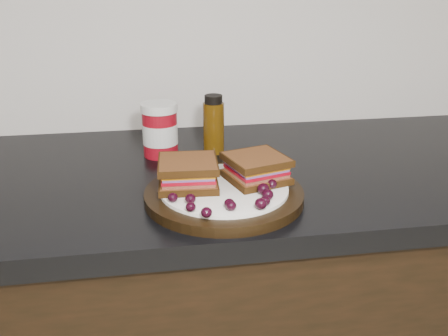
# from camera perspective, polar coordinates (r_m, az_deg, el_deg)

# --- Properties ---
(countertop) EXTENTS (3.98, 0.60, 0.04)m
(countertop) POSITION_cam_1_polar(r_m,az_deg,el_deg) (1.02, -6.91, -1.46)
(countertop) COLOR black
(countertop) RESTS_ON base_cabinets
(plate) EXTENTS (0.28, 0.28, 0.02)m
(plate) POSITION_cam_1_polar(r_m,az_deg,el_deg) (0.88, 0.00, -3.09)
(plate) COLOR black
(plate) RESTS_ON countertop
(sandwich_left) EXTENTS (0.11, 0.11, 0.05)m
(sandwich_left) POSITION_cam_1_polar(r_m,az_deg,el_deg) (0.87, -4.13, -0.58)
(sandwich_left) COLOR brown
(sandwich_left) RESTS_ON plate
(sandwich_right) EXTENTS (0.12, 0.12, 0.05)m
(sandwich_right) POSITION_cam_1_polar(r_m,az_deg,el_deg) (0.90, 3.71, -0.02)
(sandwich_right) COLOR brown
(sandwich_right) RESTS_ON plate
(grape_0) EXTENTS (0.02, 0.02, 0.02)m
(grape_0) POSITION_cam_1_polar(r_m,az_deg,el_deg) (0.82, -5.88, -3.37)
(grape_0) COLOR black
(grape_0) RESTS_ON plate
(grape_1) EXTENTS (0.02, 0.02, 0.02)m
(grape_1) POSITION_cam_1_polar(r_m,az_deg,el_deg) (0.81, -3.85, -3.53)
(grape_1) COLOR black
(grape_1) RESTS_ON plate
(grape_2) EXTENTS (0.02, 0.02, 0.02)m
(grape_2) POSITION_cam_1_polar(r_m,az_deg,el_deg) (0.79, -3.83, -4.46)
(grape_2) COLOR black
(grape_2) RESTS_ON plate
(grape_3) EXTENTS (0.02, 0.02, 0.02)m
(grape_3) POSITION_cam_1_polar(r_m,az_deg,el_deg) (0.77, -2.01, -5.10)
(grape_3) COLOR black
(grape_3) RESTS_ON plate
(grape_4) EXTENTS (0.02, 0.02, 0.02)m
(grape_4) POSITION_cam_1_polar(r_m,az_deg,el_deg) (0.79, 0.82, -4.33)
(grape_4) COLOR black
(grape_4) RESTS_ON plate
(grape_5) EXTENTS (0.02, 0.02, 0.02)m
(grape_5) POSITION_cam_1_polar(r_m,az_deg,el_deg) (0.80, 0.61, -4.08)
(grape_5) COLOR black
(grape_5) RESTS_ON plate
(grape_6) EXTENTS (0.02, 0.02, 0.02)m
(grape_6) POSITION_cam_1_polar(r_m,az_deg,el_deg) (0.79, 4.23, -4.10)
(grape_6) COLOR black
(grape_6) RESTS_ON plate
(grape_7) EXTENTS (0.02, 0.02, 0.02)m
(grape_7) POSITION_cam_1_polar(r_m,az_deg,el_deg) (0.81, 4.72, -3.78)
(grape_7) COLOR black
(grape_7) RESTS_ON plate
(grape_8) EXTENTS (0.02, 0.02, 0.02)m
(grape_8) POSITION_cam_1_polar(r_m,az_deg,el_deg) (0.83, 5.01, -3.06)
(grape_8) COLOR black
(grape_8) RESTS_ON plate
(grape_9) EXTENTS (0.02, 0.02, 0.02)m
(grape_9) POSITION_cam_1_polar(r_m,az_deg,el_deg) (0.85, 4.51, -2.40)
(grape_9) COLOR black
(grape_9) RESTS_ON plate
(grape_10) EXTENTS (0.02, 0.02, 0.02)m
(grape_10) POSITION_cam_1_polar(r_m,az_deg,el_deg) (0.87, 5.48, -1.81)
(grape_10) COLOR black
(grape_10) RESTS_ON plate
(grape_11) EXTENTS (0.02, 0.02, 0.02)m
(grape_11) POSITION_cam_1_polar(r_m,az_deg,el_deg) (0.88, 4.16, -1.53)
(grape_11) COLOR black
(grape_11) RESTS_ON plate
(grape_12) EXTENTS (0.02, 0.02, 0.02)m
(grape_12) POSITION_cam_1_polar(r_m,az_deg,el_deg) (0.90, 4.40, -0.88)
(grape_12) COLOR black
(grape_12) RESTS_ON plate
(grape_13) EXTENTS (0.02, 0.02, 0.02)m
(grape_13) POSITION_cam_1_polar(r_m,az_deg,el_deg) (0.93, 2.96, -0.07)
(grape_13) COLOR black
(grape_13) RESTS_ON plate
(grape_14) EXTENTS (0.02, 0.02, 0.02)m
(grape_14) POSITION_cam_1_polar(r_m,az_deg,el_deg) (0.92, -4.46, -0.52)
(grape_14) COLOR black
(grape_14) RESTS_ON plate
(grape_15) EXTENTS (0.02, 0.02, 0.02)m
(grape_15) POSITION_cam_1_polar(r_m,az_deg,el_deg) (0.88, -3.45, -1.50)
(grape_15) COLOR black
(grape_15) RESTS_ON plate
(grape_16) EXTENTS (0.02, 0.02, 0.02)m
(grape_16) POSITION_cam_1_polar(r_m,az_deg,el_deg) (0.87, -6.08, -1.75)
(grape_16) COLOR black
(grape_16) RESTS_ON plate
(grape_17) EXTENTS (0.02, 0.02, 0.02)m
(grape_17) POSITION_cam_1_polar(r_m,az_deg,el_deg) (0.85, -5.36, -2.21)
(grape_17) COLOR black
(grape_17) RESTS_ON plate
(grape_18) EXTENTS (0.02, 0.02, 0.02)m
(grape_18) POSITION_cam_1_polar(r_m,az_deg,el_deg) (0.91, -4.00, -0.62)
(grape_18) COLOR black
(grape_18) RESTS_ON plate
(grape_19) EXTENTS (0.02, 0.02, 0.02)m
(grape_19) POSITION_cam_1_polar(r_m,az_deg,el_deg) (0.89, -5.22, -1.36)
(grape_19) COLOR black
(grape_19) RESTS_ON plate
(grape_20) EXTENTS (0.02, 0.02, 0.02)m
(grape_20) POSITION_cam_1_polar(r_m,az_deg,el_deg) (0.86, -4.12, -1.87)
(grape_20) COLOR black
(grape_20) RESTS_ON plate
(condiment_jar) EXTENTS (0.09, 0.09, 0.12)m
(condiment_jar) POSITION_cam_1_polar(r_m,az_deg,el_deg) (1.09, -7.33, 4.36)
(condiment_jar) COLOR maroon
(condiment_jar) RESTS_ON countertop
(oil_bottle) EXTENTS (0.06, 0.06, 0.13)m
(oil_bottle) POSITION_cam_1_polar(r_m,az_deg,el_deg) (1.10, -1.20, 5.03)
(oil_bottle) COLOR #452B06
(oil_bottle) RESTS_ON countertop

